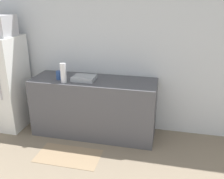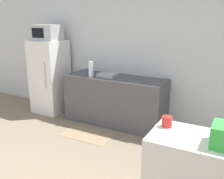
# 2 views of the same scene
# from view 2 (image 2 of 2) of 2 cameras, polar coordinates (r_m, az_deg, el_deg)

# --- Properties ---
(wall_back) EXTENTS (8.00, 0.06, 2.60)m
(wall_back) POSITION_cam_2_polar(r_m,az_deg,el_deg) (4.66, 3.62, 8.67)
(wall_back) COLOR silver
(wall_back) RESTS_ON ground_plane
(refrigerator) EXTENTS (0.62, 0.64, 1.47)m
(refrigerator) POSITION_cam_2_polar(r_m,az_deg,el_deg) (5.28, -13.98, 2.85)
(refrigerator) COLOR white
(refrigerator) RESTS_ON ground_plane
(microwave) EXTENTS (0.54, 0.39, 0.30)m
(microwave) POSITION_cam_2_polar(r_m,az_deg,el_deg) (5.16, -14.65, 12.49)
(microwave) COLOR #BCBCC1
(microwave) RESTS_ON refrigerator
(counter) EXTENTS (1.85, 0.62, 0.88)m
(counter) POSITION_cam_2_polar(r_m,az_deg,el_deg) (4.57, 0.67, -2.50)
(counter) COLOR #4C4C51
(counter) RESTS_ON ground_plane
(sink_basin) EXTENTS (0.33, 0.26, 0.06)m
(sink_basin) POSITION_cam_2_polar(r_m,az_deg,el_deg) (4.47, -1.02, 3.31)
(sink_basin) COLOR #9EA3A8
(sink_basin) RESTS_ON counter
(bottle_tall) EXTENTS (0.08, 0.08, 0.28)m
(bottle_tall) POSITION_cam_2_polar(r_m,az_deg,el_deg) (4.44, -4.84, 4.62)
(bottle_tall) COLOR silver
(bottle_tall) RESTS_ON counter
(bottle_short) EXTENTS (0.08, 0.08, 0.13)m
(bottle_short) POSITION_cam_2_polar(r_m,az_deg,el_deg) (4.61, -5.38, 4.06)
(bottle_short) COLOR #2D4C8C
(bottle_short) RESTS_ON counter
(jar) EXTENTS (0.08, 0.08, 0.08)m
(jar) POSITION_cam_2_polar(r_m,az_deg,el_deg) (1.96, 12.45, -7.18)
(jar) COLOR red
(jar) RESTS_ON shelf_cabinet
(kitchen_rug) EXTENTS (0.86, 0.46, 0.01)m
(kitchen_rug) POSITION_cam_2_polar(r_m,az_deg,el_deg) (4.27, -5.74, -10.26)
(kitchen_rug) COLOR #937A5B
(kitchen_rug) RESTS_ON ground_plane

